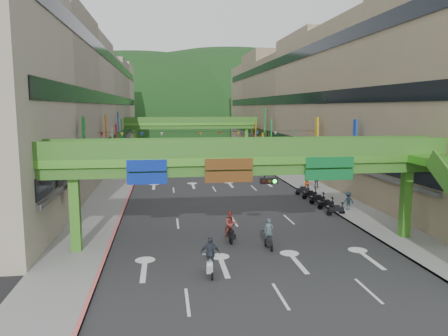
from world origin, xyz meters
The scene contains 23 objects.
ground centered at (0.00, 0.00, 0.00)m, with size 320.00×320.00×0.00m, color black.
road_slab centered at (0.00, 50.00, 0.01)m, with size 18.00×140.00×0.02m, color #28282B.
sidewalk_left centered at (-11.00, 50.00, 0.07)m, with size 4.00×140.00×0.15m, color gray.
sidewalk_right centered at (11.00, 50.00, 0.07)m, with size 4.00×140.00×0.15m, color gray.
curb_left centered at (-9.10, 50.00, 0.09)m, with size 0.20×140.00×0.18m, color #CC5959.
curb_right centered at (9.10, 50.00, 0.09)m, with size 0.20×140.00×0.18m, color gray.
building_row_left centered at (-18.93, 50.00, 9.46)m, with size 12.80×95.00×19.00m.
building_row_right centered at (18.93, 50.00, 9.46)m, with size 12.80×95.00×19.00m.
overpass_near centered at (0.93, 5.38, 5.21)m, with size 28.00×12.27×7.10m.
overpass_far centered at (0.00, 65.00, 5.40)m, with size 28.00×2.20×7.10m.
hill_left centered at (-15.00, 160.00, 0.00)m, with size 168.00×140.00×112.00m, color #1C4419.
hill_right centered at (25.00, 180.00, 0.00)m, with size 208.00×176.00×128.00m, color #1C4419.
bunting_string centered at (0.00, 30.00, 5.96)m, with size 26.00×0.36×0.47m.
scooter_rider_near centered at (1.13, 5.07, 0.93)m, with size 0.68×1.60×2.01m.
scooter_rider_mid centered at (-1.08, 6.80, 1.12)m, with size 0.96×1.60×2.16m.
scooter_rider_left centered at (-3.11, 1.00, 1.12)m, with size 1.13×1.60×2.20m.
scooter_rider_far centered at (-5.96, 31.72, 1.00)m, with size 0.86×1.60×1.99m.
parked_scooter_row centered at (8.80, 17.18, 0.52)m, with size 1.60×9.35×1.08m.
car_silver centered at (-2.31, 55.23, 0.61)m, with size 1.29×3.69×1.22m, color #96979D.
car_yellow centered at (4.49, 50.58, 0.64)m, with size 1.51×3.75×1.28m, color gold.
pedestrian_red centered at (9.80, 23.23, 0.78)m, with size 0.75×0.59×1.55m, color #CC4B1D.
pedestrian_dark centered at (11.33, 24.65, 0.92)m, with size 1.08×0.45×1.84m, color black.
pedestrian_blue centered at (10.42, 14.04, 0.80)m, with size 0.75×0.48×1.61m, color #30485E.
Camera 1 is at (-5.45, -21.47, 9.10)m, focal length 35.00 mm.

